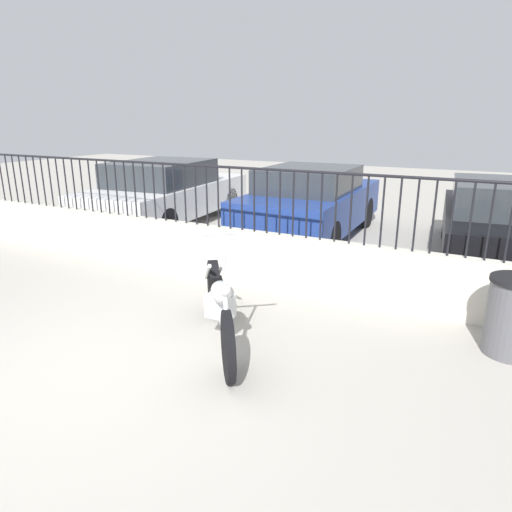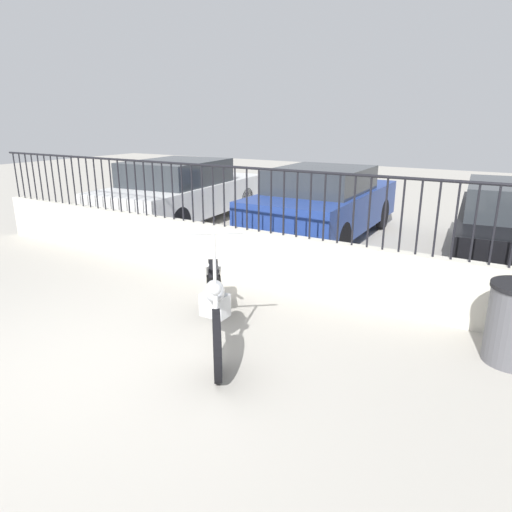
{
  "view_description": "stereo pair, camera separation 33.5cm",
  "coord_description": "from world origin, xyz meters",
  "px_view_note": "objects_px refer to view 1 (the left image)",
  "views": [
    {
      "loc": [
        3.06,
        -2.74,
        2.28
      ],
      "look_at": [
        0.66,
        1.86,
        0.7
      ],
      "focal_mm": 32.0,
      "sensor_mm": 36.0,
      "label": 1
    },
    {
      "loc": [
        3.35,
        -2.58,
        2.28
      ],
      "look_at": [
        0.66,
        1.86,
        0.7
      ],
      "focal_mm": 32.0,
      "sensor_mm": 36.0,
      "label": 2
    }
  ],
  "objects_px": {
    "motorcycle_silver": "(219,302)",
    "car_black": "(503,221)",
    "car_white": "(166,192)",
    "car_blue": "(311,202)"
  },
  "relations": [
    {
      "from": "car_white",
      "to": "car_blue",
      "type": "bearing_deg",
      "value": -89.23
    },
    {
      "from": "car_white",
      "to": "car_blue",
      "type": "height_order",
      "value": "car_white"
    },
    {
      "from": "motorcycle_silver",
      "to": "car_blue",
      "type": "relative_size",
      "value": 0.43
    },
    {
      "from": "motorcycle_silver",
      "to": "car_white",
      "type": "height_order",
      "value": "car_white"
    },
    {
      "from": "motorcycle_silver",
      "to": "car_white",
      "type": "xyz_separation_m",
      "value": [
        -4.01,
        4.24,
        0.3
      ]
    },
    {
      "from": "car_blue",
      "to": "motorcycle_silver",
      "type": "bearing_deg",
      "value": -172.53
    },
    {
      "from": "car_white",
      "to": "car_blue",
      "type": "relative_size",
      "value": 1.13
    },
    {
      "from": "car_white",
      "to": "car_black",
      "type": "bearing_deg",
      "value": -93.2
    },
    {
      "from": "motorcycle_silver",
      "to": "car_black",
      "type": "distance_m",
      "value": 5.18
    },
    {
      "from": "motorcycle_silver",
      "to": "car_black",
      "type": "relative_size",
      "value": 0.42
    }
  ]
}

